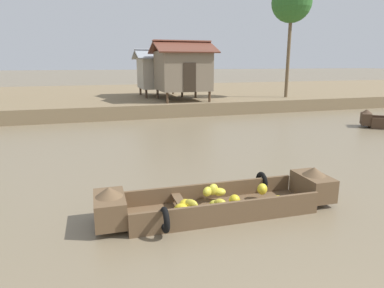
{
  "coord_description": "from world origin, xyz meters",
  "views": [
    {
      "loc": [
        -2.62,
        -0.82,
        3.35
      ],
      "look_at": [
        0.14,
        8.14,
        1.09
      ],
      "focal_mm": 31.85,
      "sensor_mm": 36.0,
      "label": 1
    }
  ],
  "objects_px": {
    "stilt_house_left": "(160,72)",
    "palm_tree_far": "(292,3)",
    "banana_boat": "(220,201)",
    "stilt_house_mid_left": "(182,70)"
  },
  "relations": [
    {
      "from": "stilt_house_left",
      "to": "palm_tree_far",
      "type": "relative_size",
      "value": 0.47
    },
    {
      "from": "banana_boat",
      "to": "stilt_house_mid_left",
      "type": "bearing_deg",
      "value": 77.39
    },
    {
      "from": "banana_boat",
      "to": "palm_tree_far",
      "type": "bearing_deg",
      "value": 53.61
    },
    {
      "from": "stilt_house_left",
      "to": "stilt_house_mid_left",
      "type": "relative_size",
      "value": 0.96
    },
    {
      "from": "stilt_house_mid_left",
      "to": "palm_tree_far",
      "type": "xyz_separation_m",
      "value": [
        7.85,
        -0.23,
        4.48
      ]
    },
    {
      "from": "banana_boat",
      "to": "stilt_house_left",
      "type": "xyz_separation_m",
      "value": [
        2.73,
        19.12,
        2.34
      ]
    },
    {
      "from": "stilt_house_left",
      "to": "stilt_house_mid_left",
      "type": "height_order",
      "value": "stilt_house_mid_left"
    },
    {
      "from": "banana_boat",
      "to": "stilt_house_mid_left",
      "type": "distance_m",
      "value": 16.22
    },
    {
      "from": "palm_tree_far",
      "to": "banana_boat",
      "type": "bearing_deg",
      "value": -126.39
    },
    {
      "from": "stilt_house_left",
      "to": "palm_tree_far",
      "type": "distance_m",
      "value": 10.51
    }
  ]
}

